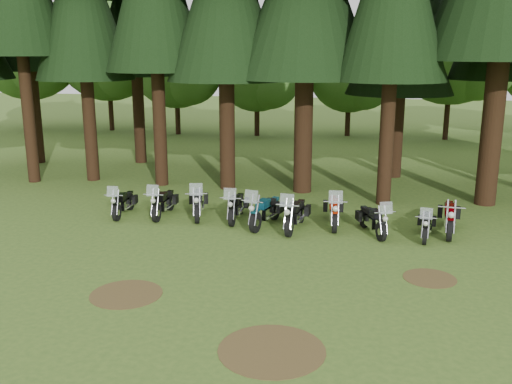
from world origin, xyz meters
TOP-DOWN VIEW (x-y plane):
  - ground at (0.00, 0.00)m, footprint 120.00×120.00m
  - decid_0 at (-22.10, 25.26)m, footprint 8.00×7.78m
  - decid_1 at (-15.99, 25.76)m, footprint 7.91×7.69m
  - decid_2 at (-10.43, 24.78)m, footprint 6.72×6.53m
  - decid_3 at (-4.71, 25.13)m, footprint 6.12×5.95m
  - decid_4 at (1.58, 26.32)m, footprint 5.93×5.76m
  - decid_5 at (8.29, 25.71)m, footprint 8.45×8.21m
  - dirt_patch_0 at (-3.00, -2.00)m, footprint 1.80×1.80m
  - dirt_patch_1 at (4.50, 0.50)m, footprint 1.40×1.40m
  - dirt_patch_2 at (1.00, -4.00)m, footprint 2.20×2.20m
  - motorcycle_0 at (-5.94, 4.54)m, footprint 0.46×2.12m
  - motorcycle_1 at (-4.47, 4.73)m, footprint 0.42×2.25m
  - motorcycle_2 at (-3.21, 4.89)m, footprint 0.88×2.39m
  - motorcycle_3 at (-1.75, 4.76)m, footprint 0.43×2.26m
  - motorcycle_4 at (-0.61, 4.25)m, footprint 0.85×2.41m
  - motorcycle_5 at (0.44, 4.05)m, footprint 0.59×2.41m
  - motorcycle_6 at (1.69, 4.75)m, footprint 0.55×2.42m
  - motorcycle_7 at (3.00, 4.04)m, footprint 1.04×2.10m
  - motorcycle_8 at (4.69, 3.96)m, footprint 0.51×2.00m
  - motorcycle_9 at (5.48, 4.65)m, footprint 0.45×2.47m

SIDE VIEW (x-z plane):
  - ground at x=0.00m, z-range 0.00..0.00m
  - dirt_patch_0 at x=-3.00m, z-range 0.00..0.01m
  - dirt_patch_1 at x=4.50m, z-range 0.00..0.01m
  - dirt_patch_2 at x=1.00m, z-range 0.00..0.01m
  - motorcycle_8 at x=4.69m, z-range -0.21..1.04m
  - motorcycle_0 at x=-5.94m, z-range -0.22..1.11m
  - motorcycle_7 at x=3.00m, z-range -0.23..1.14m
  - motorcycle_1 at x=-4.47m, z-range -0.23..1.18m
  - motorcycle_3 at x=-1.75m, z-range -0.24..1.19m
  - motorcycle_2 at x=-3.21m, z-range -0.25..1.26m
  - motorcycle_5 at x=0.44m, z-range -0.25..1.26m
  - motorcycle_6 at x=1.69m, z-range -0.25..1.27m
  - motorcycle_4 at x=-0.61m, z-range -0.25..1.27m
  - motorcycle_9 at x=5.48m, z-range 0.01..1.01m
  - decid_4 at x=1.58m, z-range 0.67..8.07m
  - decid_3 at x=-4.71m, z-range 0.69..8.34m
  - decid_2 at x=-10.43m, z-range 0.76..9.15m
  - decid_1 at x=-15.99m, z-range 0.89..10.77m
  - decid_0 at x=-22.10m, z-range 0.90..10.90m
  - decid_5 at x=8.29m, z-range 0.95..11.51m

